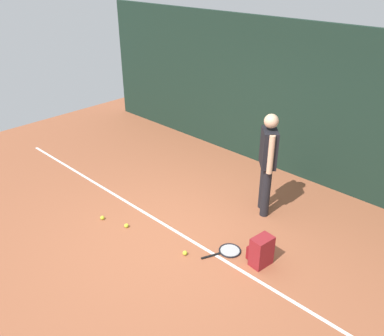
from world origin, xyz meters
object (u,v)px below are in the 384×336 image
object	(u,v)px
tennis_ball_near_player	(102,218)
tennis_ball_mid_court	(126,226)
tennis_player	(268,159)
tennis_racket	(228,251)
backpack	(261,251)
tennis_ball_by_fence	(185,253)

from	to	relation	value
tennis_ball_near_player	tennis_ball_mid_court	size ratio (longest dim) A/B	1.00
tennis_ball_mid_court	tennis_player	bearing A→B (deg)	56.00
tennis_racket	backpack	world-z (taller)	backpack
tennis_racket	tennis_ball_mid_court	xyz separation A→B (m)	(-1.52, -0.65, 0.02)
tennis_ball_near_player	tennis_ball_mid_court	xyz separation A→B (m)	(0.45, 0.13, 0.00)
tennis_racket	tennis_ball_mid_court	world-z (taller)	tennis_ball_mid_court
tennis_racket	tennis_ball_by_fence	distance (m)	0.62
tennis_racket	tennis_ball_near_player	xyz separation A→B (m)	(-1.97, -0.78, 0.02)
tennis_racket	backpack	distance (m)	0.52
backpack	tennis_ball_near_player	distance (m)	2.61
backpack	tennis_ball_mid_court	bearing A→B (deg)	-62.17
tennis_racket	tennis_ball_mid_court	size ratio (longest dim) A/B	9.58
tennis_player	tennis_ball_near_player	distance (m)	2.80
tennis_racket	tennis_ball_mid_court	distance (m)	1.65
backpack	tennis_ball_near_player	size ratio (longest dim) A/B	6.67
tennis_player	tennis_racket	distance (m)	1.57
tennis_player	tennis_ball_near_player	world-z (taller)	tennis_player
tennis_ball_by_fence	tennis_ball_mid_court	size ratio (longest dim) A/B	1.00
tennis_player	tennis_ball_mid_court	xyz separation A→B (m)	(-1.26, -1.87, -0.93)
tennis_racket	tennis_ball_near_player	bearing A→B (deg)	134.89
tennis_ball_near_player	tennis_ball_by_fence	bearing A→B (deg)	10.86
backpack	tennis_ball_by_fence	xyz separation A→B (m)	(-0.87, -0.59, -0.18)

